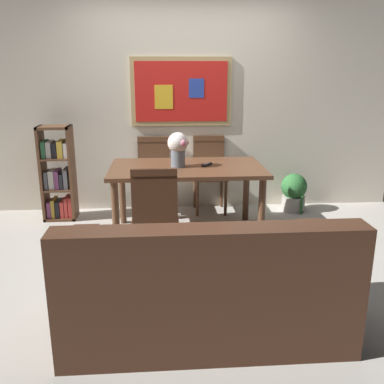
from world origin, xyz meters
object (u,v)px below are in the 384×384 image
dining_chair_far_right (209,167)px  potted_ivy (294,192)px  dining_chair_far_left (154,169)px  tv_remote (207,164)px  flower_vase (178,147)px  bookshelf (58,177)px  dining_chair_near_left (155,208)px  dining_table (187,175)px  leather_couch (206,291)px

dining_chair_far_right → potted_ivy: size_ratio=1.94×
dining_chair_far_left → dining_chair_far_right: bearing=2.2°
dining_chair_far_left → tv_remote: (0.56, -0.74, 0.21)m
potted_ivy → flower_vase: (-1.44, -0.68, 0.70)m
dining_chair_far_right → flower_vase: size_ratio=2.59×
bookshelf → potted_ivy: 2.81m
dining_chair_far_left → bookshelf: 1.10m
dining_chair_near_left → tv_remote: dining_chair_near_left is taller
dining_table → dining_chair_near_left: 0.83m
dining_chair_near_left → potted_ivy: dining_chair_near_left is taller
leather_couch → tv_remote: leather_couch is taller
bookshelf → flower_vase: (1.35, -0.61, 0.43)m
tv_remote → potted_ivy: bearing=29.0°
potted_ivy → tv_remote: bearing=-151.0°
dining_chair_far_left → potted_ivy: dining_chair_far_left is taller
dining_table → bookshelf: 1.57m
potted_ivy → dining_chair_far_right: bearing=172.7°
dining_chair_near_left → flower_vase: 0.88m
bookshelf → potted_ivy: (2.80, 0.07, -0.26)m
dining_chair_far_right → dining_chair_far_left: bearing=-177.8°
dining_table → dining_chair_far_right: bearing=67.8°
tv_remote → dining_chair_far_right: bearing=81.4°
bookshelf → leather_couch: bearing=-58.8°
dining_chair_far_left → tv_remote: bearing=-53.0°
tv_remote → dining_chair_far_left: bearing=127.0°
dining_chair_far_left → dining_chair_near_left: size_ratio=1.00×
dining_chair_far_right → flower_vase: 0.99m
dining_table → dining_chair_far_left: size_ratio=1.72×
tv_remote → flower_vase: bearing=-172.1°
dining_table → bookshelf: bookshelf is taller
flower_vase → tv_remote: size_ratio=2.28×
dining_table → dining_chair_far_left: dining_chair_far_left is taller
dining_chair_far_right → dining_table: bearing=-112.2°
dining_chair_near_left → leather_couch: size_ratio=0.51×
leather_couch → flower_vase: flower_vase is taller
dining_chair_far_right → dining_chair_near_left: 1.68m
leather_couch → bookshelf: bookshelf is taller
dining_table → tv_remote: 0.23m
dining_chair_far_left → bookshelf: size_ratio=0.84×
dining_chair_far_right → tv_remote: (-0.12, -0.77, 0.21)m
dining_chair_near_left → bookshelf: 1.76m
leather_couch → dining_chair_far_right: bearing=83.0°
leather_couch → dining_table: bearing=90.3°
dining_chair_far_right → leather_couch: 2.62m
dining_chair_near_left → flower_vase: (0.23, 0.75, 0.40)m
dining_chair_far_right → leather_couch: (-0.32, -2.59, -0.22)m
dining_chair_far_right → potted_ivy: bearing=-7.3°
dining_chair_near_left → bookshelf: bookshelf is taller
dining_chair_near_left → potted_ivy: (1.68, 1.42, -0.30)m
flower_vase → tv_remote: bearing=7.9°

